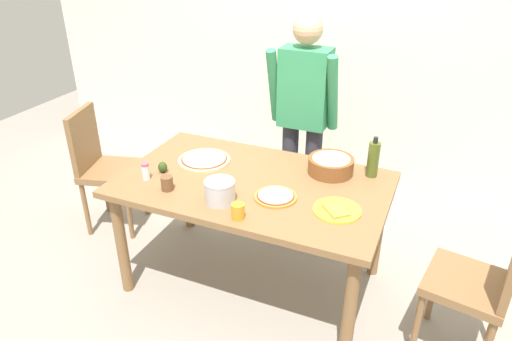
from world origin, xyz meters
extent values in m
plane|color=gray|center=(0.00, 0.00, 0.00)|extent=(8.00, 8.00, 0.00)
cube|color=silver|center=(0.00, 1.60, 1.30)|extent=(5.60, 0.10, 2.60)
cube|color=brown|center=(0.00, 0.00, 0.74)|extent=(1.60, 0.96, 0.04)
cylinder|color=brown|center=(-0.72, -0.40, 0.36)|extent=(0.07, 0.07, 0.72)
cylinder|color=brown|center=(0.72, -0.40, 0.36)|extent=(0.07, 0.07, 0.72)
cylinder|color=brown|center=(-0.72, 0.40, 0.36)|extent=(0.07, 0.07, 0.72)
cylinder|color=brown|center=(0.72, 0.40, 0.36)|extent=(0.07, 0.07, 0.72)
cylinder|color=#2D2D38|center=(-0.03, 0.76, 0.42)|extent=(0.12, 0.12, 0.85)
cylinder|color=#2D2D38|center=(0.15, 0.76, 0.42)|extent=(0.12, 0.12, 0.85)
cube|color=#338C59|center=(0.06, 0.76, 1.12)|extent=(0.34, 0.20, 0.55)
cylinder|color=#338C59|center=(-0.15, 0.71, 1.12)|extent=(0.07, 0.21, 0.55)
cylinder|color=#338C59|center=(0.27, 0.71, 1.12)|extent=(0.07, 0.21, 0.55)
sphere|color=tan|center=(0.06, 0.76, 1.52)|extent=(0.20, 0.20, 0.20)
cube|color=brown|center=(-1.25, 0.20, 0.47)|extent=(0.49, 0.49, 0.05)
cube|color=brown|center=(-1.42, 0.15, 0.72)|extent=(0.14, 0.38, 0.45)
cylinder|color=brown|center=(-1.04, 0.08, 0.23)|extent=(0.04, 0.04, 0.45)
cylinder|color=brown|center=(-1.13, 0.41, 0.23)|extent=(0.04, 0.04, 0.45)
cylinder|color=brown|center=(-1.37, -0.01, 0.23)|extent=(0.04, 0.04, 0.45)
cylinder|color=brown|center=(-1.46, 0.32, 0.23)|extent=(0.04, 0.04, 0.45)
cube|color=brown|center=(1.25, -0.09, 0.47)|extent=(0.46, 0.46, 0.05)
cylinder|color=brown|center=(1.11, 0.11, 0.23)|extent=(0.04, 0.04, 0.45)
cylinder|color=brown|center=(1.05, -0.23, 0.23)|extent=(0.04, 0.04, 0.45)
cylinder|color=brown|center=(1.45, 0.05, 0.23)|extent=(0.04, 0.04, 0.45)
cylinder|color=beige|center=(-0.40, 0.13, 0.77)|extent=(0.34, 0.34, 0.01)
cylinder|color=#B22D1E|center=(-0.40, 0.13, 0.77)|extent=(0.30, 0.30, 0.00)
cylinder|color=beige|center=(-0.40, 0.13, 0.78)|extent=(0.28, 0.28, 0.00)
cylinder|color=#C67A33|center=(0.19, -0.12, 0.77)|extent=(0.24, 0.24, 0.01)
cylinder|color=#B22D1E|center=(0.19, -0.12, 0.77)|extent=(0.21, 0.21, 0.00)
cylinder|color=beige|center=(0.19, -0.12, 0.78)|extent=(0.20, 0.20, 0.00)
cylinder|color=gold|center=(0.55, -0.12, 0.77)|extent=(0.26, 0.26, 0.01)
cube|color=#CC8438|center=(0.55, -0.14, 0.78)|extent=(0.17, 0.17, 0.01)
cylinder|color=brown|center=(0.40, 0.29, 0.81)|extent=(0.28, 0.28, 0.10)
ellipsoid|color=beige|center=(0.40, 0.29, 0.85)|extent=(0.25, 0.25, 0.05)
cylinder|color=#47561E|center=(0.64, 0.36, 0.87)|extent=(0.07, 0.07, 0.22)
cylinder|color=black|center=(0.64, 0.36, 1.00)|extent=(0.03, 0.03, 0.04)
cylinder|color=#B7B7BC|center=(-0.07, -0.28, 0.82)|extent=(0.17, 0.17, 0.12)
torus|color=#A5A5AD|center=(-0.07, -0.28, 0.88)|extent=(0.17, 0.17, 0.01)
cylinder|color=orange|center=(0.09, -0.39, 0.80)|extent=(0.07, 0.07, 0.08)
cylinder|color=brown|center=(-0.41, -0.28, 0.80)|extent=(0.07, 0.07, 0.08)
cylinder|color=white|center=(-0.60, -0.23, 0.81)|extent=(0.04, 0.04, 0.09)
cylinder|color=#D84C66|center=(-0.60, -0.23, 0.86)|extent=(0.04, 0.04, 0.02)
ellipsoid|color=#2D4219|center=(-0.56, -0.11, 0.80)|extent=(0.06, 0.06, 0.07)
camera|label=1|loc=(0.99, -2.24, 2.12)|focal=32.83mm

